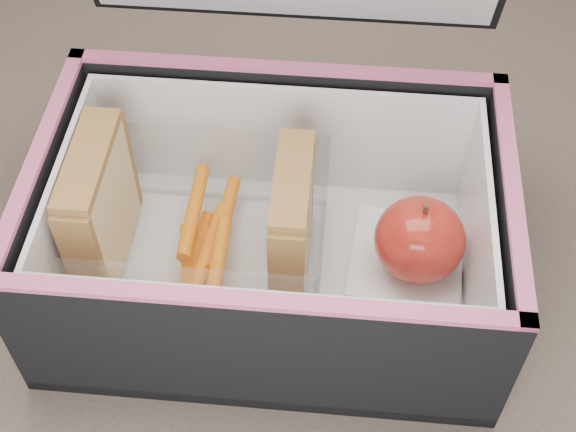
{
  "coord_description": "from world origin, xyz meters",
  "views": [
    {
      "loc": [
        0.07,
        -0.4,
        1.24
      ],
      "look_at": [
        0.04,
        -0.05,
        0.81
      ],
      "focal_mm": 50.0,
      "sensor_mm": 36.0,
      "label": 1
    }
  ],
  "objects": [
    {
      "name": "plastic_tub",
      "position": [
        -0.02,
        -0.05,
        0.8
      ],
      "size": [
        0.18,
        0.13,
        0.07
      ],
      "primitive_type": null,
      "color": "white",
      "rests_on": "lunch_bag"
    },
    {
      "name": "lunch_bag",
      "position": [
        0.03,
        -0.05,
        0.82
      ],
      "size": [
        0.31,
        0.27,
        0.31
      ],
      "color": "black",
      "rests_on": "kitchen_table"
    },
    {
      "name": "sandwich_right",
      "position": [
        0.04,
        -0.05,
        0.82
      ],
      "size": [
        0.02,
        0.09,
        0.1
      ],
      "color": "tan",
      "rests_on": "plastic_tub"
    },
    {
      "name": "sandwich_left",
      "position": [
        -0.09,
        -0.05,
        0.82
      ],
      "size": [
        0.03,
        0.09,
        0.1
      ],
      "color": "tan",
      "rests_on": "plastic_tub"
    },
    {
      "name": "red_apple",
      "position": [
        0.13,
        -0.05,
        0.8
      ],
      "size": [
        0.07,
        0.07,
        0.07
      ],
      "rotation": [
        0.0,
        0.0,
        -0.09
      ],
      "color": "maroon",
      "rests_on": "paper_napkin"
    },
    {
      "name": "paper_napkin",
      "position": [
        0.13,
        -0.04,
        0.77
      ],
      "size": [
        0.09,
        0.09,
        0.01
      ],
      "primitive_type": "cube",
      "rotation": [
        0.0,
        0.0,
        -0.1
      ],
      "color": "white",
      "rests_on": "lunch_bag"
    },
    {
      "name": "carrot_sticks",
      "position": [
        -0.02,
        -0.06,
        0.78
      ],
      "size": [
        0.04,
        0.13,
        0.03
      ],
      "color": "orange",
      "rests_on": "plastic_tub"
    },
    {
      "name": "kitchen_table",
      "position": [
        0.0,
        0.0,
        0.66
      ],
      "size": [
        1.2,
        0.8,
        0.75
      ],
      "color": "brown",
      "rests_on": "ground"
    }
  ]
}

